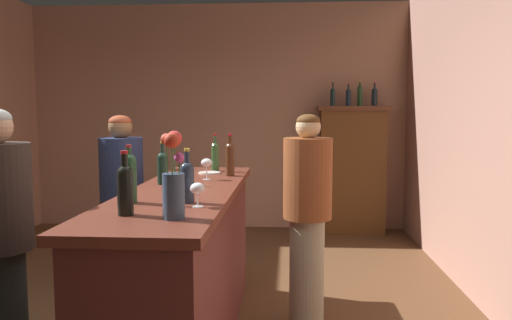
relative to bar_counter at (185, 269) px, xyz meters
name	(u,v)px	position (x,y,z in m)	size (l,w,h in m)	color
wall_back	(218,117)	(-0.29, 3.59, 0.95)	(5.12, 0.12, 2.99)	tan
bar_counter	(185,269)	(0.00, 0.00, 0.00)	(0.67, 2.50, 1.08)	#5B2A26
display_cabinet	(352,167)	(1.49, 3.32, 0.31)	(0.90, 0.37, 1.64)	brown
wine_bottle_malbec	(215,155)	(0.07, 0.96, 0.67)	(0.06, 0.06, 0.31)	#2E5028
wine_bottle_syrah	(163,166)	(-0.18, 0.19, 0.66)	(0.08, 0.08, 0.30)	#193125
wine_bottle_merlot	(125,187)	(-0.10, -0.83, 0.67)	(0.08, 0.08, 0.31)	black
wine_bottle_rose	(187,180)	(0.13, -0.49, 0.66)	(0.08, 0.08, 0.30)	#222E3E
wine_bottle_chardonnay	(129,176)	(-0.19, -0.51, 0.68)	(0.08, 0.08, 0.32)	#214B2A
wine_bottle_riesling	(230,157)	(0.22, 0.67, 0.68)	(0.07, 0.07, 0.33)	#482714
wine_glass_front	(207,163)	(0.08, 0.44, 0.65)	(0.08, 0.08, 0.16)	white
wine_glass_mid	(198,189)	(0.20, -0.60, 0.63)	(0.08, 0.08, 0.13)	white
flower_arrangement	(173,179)	(0.15, -0.90, 0.72)	(0.11, 0.15, 0.41)	#354B65
cheese_plate	(209,173)	(0.04, 0.80, 0.54)	(0.18, 0.18, 0.01)	white
display_bottle_left	(333,96)	(1.23, 3.32, 1.22)	(0.06, 0.06, 0.30)	#172D32
display_bottle_midleft	(348,96)	(1.43, 3.32, 1.22)	(0.06, 0.06, 0.29)	#1A2B3D
display_bottle_center	(360,95)	(1.57, 3.32, 1.24)	(0.07, 0.07, 0.32)	#254A28
display_bottle_midright	(374,96)	(1.75, 3.32, 1.23)	(0.08, 0.08, 0.30)	#1C2935
patron_near_entrance	(122,194)	(-0.80, 1.14, 0.30)	(0.38, 0.38, 1.54)	#4D6C51
bartender	(307,212)	(0.82, 0.44, 0.31)	(0.35, 0.35, 1.56)	#9B9A80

